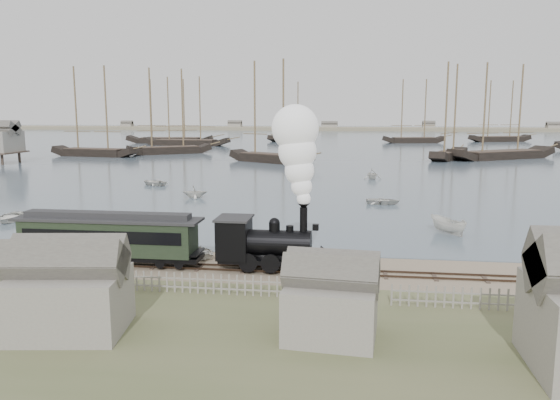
# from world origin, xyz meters

# --- Properties ---
(ground) EXTENTS (600.00, 600.00, 0.00)m
(ground) POSITION_xyz_m (0.00, 0.00, 0.00)
(ground) COLOR tan
(ground) RESTS_ON ground
(harbor_water) EXTENTS (600.00, 336.00, 0.06)m
(harbor_water) POSITION_xyz_m (0.00, 170.00, 0.03)
(harbor_water) COLOR #42515E
(harbor_water) RESTS_ON ground
(rail_track) EXTENTS (120.00, 1.80, 0.16)m
(rail_track) POSITION_xyz_m (0.00, -2.00, 0.04)
(rail_track) COLOR #3C2C20
(rail_track) RESTS_ON ground
(picket_fence_west) EXTENTS (19.00, 0.10, 1.20)m
(picket_fence_west) POSITION_xyz_m (-6.50, -7.00, 0.00)
(picket_fence_west) COLOR gray
(picket_fence_west) RESTS_ON ground
(picket_fence_east) EXTENTS (15.00, 0.10, 1.20)m
(picket_fence_east) POSITION_xyz_m (12.50, -7.50, 0.00)
(picket_fence_east) COLOR gray
(picket_fence_east) RESTS_ON ground
(shed_left) EXTENTS (5.00, 4.00, 4.10)m
(shed_left) POSITION_xyz_m (-10.00, -13.00, 0.00)
(shed_left) COLOR gray
(shed_left) RESTS_ON ground
(shed_mid) EXTENTS (4.00, 3.50, 3.60)m
(shed_mid) POSITION_xyz_m (2.00, -12.00, 0.00)
(shed_mid) COLOR gray
(shed_mid) RESTS_ON ground
(far_spit) EXTENTS (500.00, 20.00, 1.80)m
(far_spit) POSITION_xyz_m (0.00, 250.00, 0.00)
(far_spit) COLOR #9C9271
(far_spit) RESTS_ON ground
(locomotive) EXTENTS (8.18, 3.05, 10.20)m
(locomotive) POSITION_xyz_m (-0.98, -2.00, 4.69)
(locomotive) COLOR black
(locomotive) RESTS_ON ground
(passenger_coach) EXTENTS (12.60, 2.43, 3.06)m
(passenger_coach) POSITION_xyz_m (-13.21, -2.00, 1.95)
(passenger_coach) COLOR black
(passenger_coach) RESTS_ON ground
(beached_dinghy) EXTENTS (4.25, 4.54, 0.77)m
(beached_dinghy) POSITION_xyz_m (-8.02, 0.65, 0.38)
(beached_dinghy) COLOR silver
(beached_dinghy) RESTS_ON ground
(rowboat_0) EXTENTS (4.56, 3.59, 0.86)m
(rowboat_0) POSITION_xyz_m (-28.50, 10.25, 0.49)
(rowboat_0) COLOR silver
(rowboat_0) RESTS_ON harbor_water
(rowboat_1) EXTENTS (2.86, 3.17, 1.48)m
(rowboat_1) POSITION_xyz_m (-15.50, 25.72, 0.80)
(rowboat_1) COLOR silver
(rowboat_1) RESTS_ON harbor_water
(rowboat_2) EXTENTS (3.69, 3.37, 1.41)m
(rowboat_2) POSITION_xyz_m (10.71, 10.22, 0.76)
(rowboat_2) COLOR silver
(rowboat_2) RESTS_ON harbor_water
(rowboat_3) EXTENTS (2.85, 3.83, 0.76)m
(rowboat_3) POSITION_xyz_m (6.14, 24.26, 0.44)
(rowboat_3) COLOR silver
(rowboat_3) RESTS_ON harbor_water
(rowboat_6) EXTENTS (4.41, 4.91, 0.84)m
(rowboat_6) POSITION_xyz_m (-24.29, 35.73, 0.48)
(rowboat_6) COLOR silver
(rowboat_6) RESTS_ON harbor_water
(rowboat_7) EXTENTS (3.75, 3.51, 1.60)m
(rowboat_7) POSITION_xyz_m (5.64, 46.43, 0.86)
(rowboat_7) COLOR silver
(rowboat_7) RESTS_ON harbor_water
(schooner_0) EXTENTS (20.64, 7.63, 20.00)m
(schooner_0) POSITION_xyz_m (-54.80, 80.14, 10.06)
(schooner_0) COLOR black
(schooner_0) RESTS_ON harbor_water
(schooner_1) EXTENTS (18.88, 14.80, 20.00)m
(schooner_1) POSITION_xyz_m (-40.44, 89.05, 10.06)
(schooner_1) COLOR black
(schooner_1) RESTS_ON harbor_water
(schooner_2) EXTENTS (18.51, 13.64, 20.00)m
(schooner_2) POSITION_xyz_m (-13.50, 70.93, 10.06)
(schooner_2) COLOR black
(schooner_2) RESTS_ON harbor_water
(schooner_3) EXTENTS (10.91, 17.16, 20.00)m
(schooner_3) POSITION_xyz_m (22.77, 83.10, 10.06)
(schooner_3) COLOR black
(schooner_3) RESTS_ON harbor_water
(schooner_4) EXTENTS (25.34, 19.15, 20.00)m
(schooner_4) POSITION_xyz_m (34.02, 85.60, 10.06)
(schooner_4) COLOR black
(schooner_4) RESTS_ON harbor_water
(schooner_6) EXTENTS (27.33, 9.77, 20.00)m
(schooner_6) POSITION_xyz_m (-54.80, 131.20, 10.06)
(schooner_6) COLOR black
(schooner_6) RESTS_ON harbor_water
(schooner_7) EXTENTS (14.89, 20.08, 20.00)m
(schooner_7) POSITION_xyz_m (-18.31, 149.13, 10.06)
(schooner_7) COLOR black
(schooner_7) RESTS_ON harbor_water
(schooner_8) EXTENTS (19.86, 8.55, 20.00)m
(schooner_8) POSITION_xyz_m (21.54, 141.86, 10.06)
(schooner_8) COLOR black
(schooner_8) RESTS_ON harbor_water
(schooner_9) EXTENTS (20.99, 10.67, 20.00)m
(schooner_9) POSITION_xyz_m (50.43, 153.21, 10.06)
(schooner_9) COLOR black
(schooner_9) RESTS_ON harbor_water
(schooner_10) EXTENTS (25.96, 8.07, 20.00)m
(schooner_10) POSITION_xyz_m (-45.95, 119.97, 10.06)
(schooner_10) COLOR black
(schooner_10) RESTS_ON harbor_water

